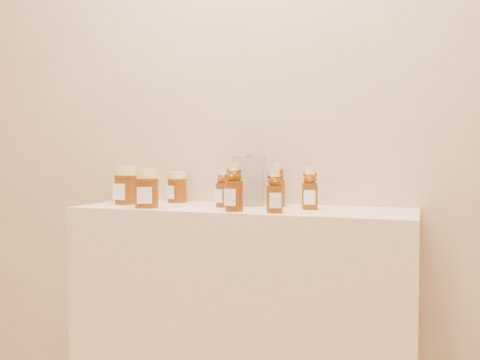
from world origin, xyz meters
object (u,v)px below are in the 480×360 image
at_px(honey_jar_left, 126,185).
at_px(glass_canister, 249,179).
at_px(bear_bottle_back_left, 223,184).
at_px(display_table, 242,332).
at_px(bear_bottle_front_left, 234,183).

distance_m(honey_jar_left, glass_canister, 0.48).
relative_size(bear_bottle_back_left, glass_canister, 0.82).
bearing_deg(display_table, glass_canister, 92.85).
height_order(bear_bottle_front_left, honey_jar_left, bear_bottle_front_left).
bearing_deg(bear_bottle_front_left, bear_bottle_back_left, 133.29).
bearing_deg(display_table, bear_bottle_front_left, -82.03).
height_order(bear_bottle_back_left, glass_canister, glass_canister).
relative_size(display_table, honey_jar_left, 8.15).
distance_m(display_table, glass_canister, 0.56).
height_order(display_table, bear_bottle_front_left, bear_bottle_front_left).
bearing_deg(honey_jar_left, glass_canister, 18.43).
height_order(honey_jar_left, glass_canister, glass_canister).
height_order(display_table, bear_bottle_back_left, bear_bottle_back_left).
height_order(bear_bottle_back_left, honey_jar_left, bear_bottle_back_left).
bearing_deg(bear_bottle_front_left, glass_canister, 103.51).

